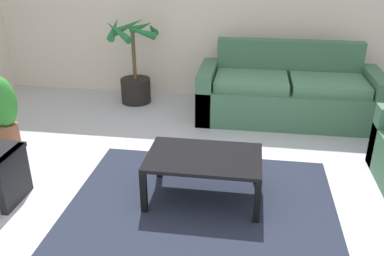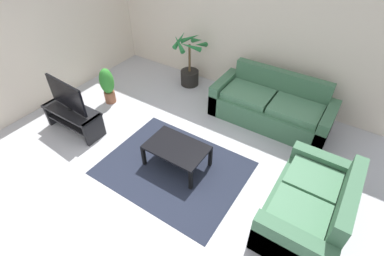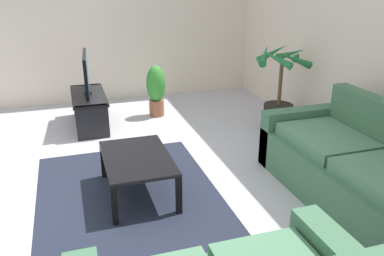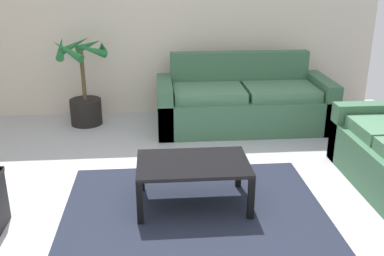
# 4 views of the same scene
# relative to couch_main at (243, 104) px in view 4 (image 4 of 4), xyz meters

# --- Properties ---
(ground_plane) EXTENTS (6.60, 6.60, 0.00)m
(ground_plane) POSITION_rel_couch_main_xyz_m (-1.07, -2.28, -0.30)
(ground_plane) COLOR #B2B2B7
(wall_back) EXTENTS (6.00, 0.06, 2.70)m
(wall_back) POSITION_rel_couch_main_xyz_m (-1.07, 0.72, 1.05)
(wall_back) COLOR beige
(wall_back) RESTS_ON ground
(couch_main) EXTENTS (2.16, 0.90, 0.90)m
(couch_main) POSITION_rel_couch_main_xyz_m (0.00, 0.00, 0.00)
(couch_main) COLOR #3F6B4C
(couch_main) RESTS_ON ground
(coffee_table) EXTENTS (0.95, 0.61, 0.40)m
(coffee_table) POSITION_rel_couch_main_xyz_m (-0.80, -1.91, 0.05)
(coffee_table) COLOR black
(coffee_table) RESTS_ON ground
(area_rug) EXTENTS (2.20, 1.70, 0.01)m
(area_rug) POSITION_rel_couch_main_xyz_m (-0.80, -2.01, -0.30)
(area_rug) COLOR #1E2333
(area_rug) RESTS_ON ground
(potted_palm) EXTENTS (0.69, 0.69, 1.14)m
(potted_palm) POSITION_rel_couch_main_xyz_m (-2.00, 0.26, 0.15)
(potted_palm) COLOR black
(potted_palm) RESTS_ON ground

